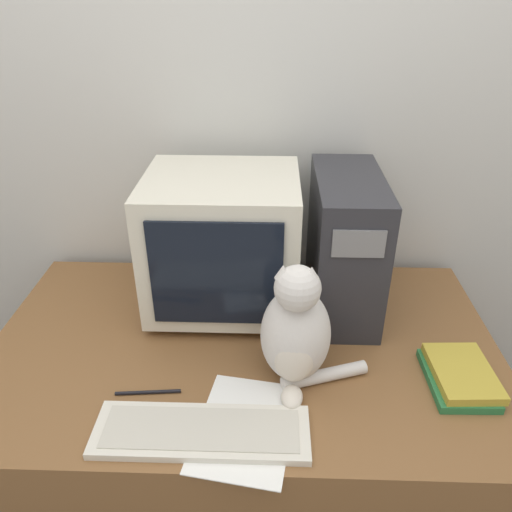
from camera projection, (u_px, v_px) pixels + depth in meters
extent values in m
cube|color=silver|center=(250.00, 123.00, 1.57)|extent=(7.00, 0.05, 2.50)
cube|color=brown|center=(245.00, 437.00, 1.58)|extent=(1.40, 0.85, 0.77)
cube|color=beige|center=(225.00, 298.00, 1.55)|extent=(0.30, 0.22, 0.02)
cube|color=beige|center=(223.00, 240.00, 1.45)|extent=(0.43, 0.37, 0.39)
cube|color=black|center=(216.00, 275.00, 1.29)|extent=(0.34, 0.01, 0.30)
cube|color=#28282D|center=(344.00, 244.00, 1.45)|extent=(0.19, 0.41, 0.41)
cube|color=slate|center=(359.00, 244.00, 1.22)|extent=(0.13, 0.01, 0.07)
cube|color=silver|center=(202.00, 432.00, 1.11)|extent=(0.48, 0.15, 0.02)
cube|color=beige|center=(201.00, 429.00, 1.10)|extent=(0.43, 0.12, 0.00)
ellipsoid|color=silver|center=(295.00, 335.00, 1.22)|extent=(0.19, 0.19, 0.25)
ellipsoid|color=beige|center=(294.00, 359.00, 1.17)|extent=(0.10, 0.06, 0.14)
sphere|color=silver|center=(298.00, 288.00, 1.12)|extent=(0.12, 0.12, 0.11)
cone|color=silver|center=(283.00, 272.00, 1.10)|extent=(0.04, 0.04, 0.03)
cone|color=silver|center=(312.00, 273.00, 1.09)|extent=(0.04, 0.04, 0.03)
ellipsoid|color=beige|center=(292.00, 397.00, 1.18)|extent=(0.06, 0.08, 0.04)
cylinder|color=silver|center=(324.00, 375.00, 1.25)|extent=(0.22, 0.10, 0.03)
cube|color=#28703D|center=(457.00, 380.00, 1.25)|extent=(0.15, 0.21, 0.02)
cube|color=gold|center=(462.00, 373.00, 1.24)|extent=(0.15, 0.21, 0.02)
cylinder|color=black|center=(148.00, 392.00, 1.22)|extent=(0.16, 0.02, 0.01)
cube|color=white|center=(245.00, 426.00, 1.13)|extent=(0.25, 0.33, 0.00)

